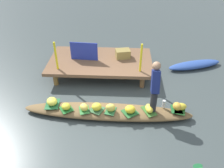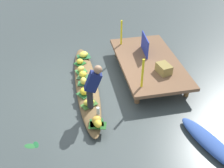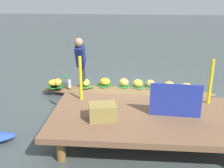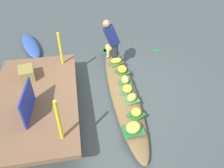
{
  "view_description": "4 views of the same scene",
  "coord_description": "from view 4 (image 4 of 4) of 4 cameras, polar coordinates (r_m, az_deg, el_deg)",
  "views": [
    {
      "loc": [
        0.34,
        -4.31,
        3.96
      ],
      "look_at": [
        0.09,
        0.56,
        0.57
      ],
      "focal_mm": 36.9,
      "sensor_mm": 36.0,
      "label": 1
    },
    {
      "loc": [
        6.1,
        -0.48,
        4.73
      ],
      "look_at": [
        0.37,
        0.69,
        0.3
      ],
      "focal_mm": 41.84,
      "sensor_mm": 36.0,
      "label": 2
    },
    {
      "loc": [
        -0.14,
        6.23,
        2.55
      ],
      "look_at": [
        0.35,
        0.31,
        0.41
      ],
      "focal_mm": 44.0,
      "sensor_mm": 36.0,
      "label": 3
    },
    {
      "loc": [
        -4.04,
        0.96,
        3.51
      ],
      "look_at": [
        -0.1,
        0.27,
        0.38
      ],
      "focal_mm": 35.01,
      "sensor_mm": 36.0,
      "label": 4
    }
  ],
  "objects": [
    {
      "name": "leaf_mat_5",
      "position": [
        5.76,
        2.72,
        3.16
      ],
      "size": [
        0.46,
        0.46,
        0.01
      ],
      "primitive_type": "cube",
      "rotation": [
        0.0,
        0.0,
        0.59
      ],
      "color": "#296730",
      "rests_on": "vendor_boat"
    },
    {
      "name": "banana_bunch_1",
      "position": [
        5.06,
        4.06,
        -1.23
      ],
      "size": [
        0.26,
        0.25,
        0.18
      ],
      "primitive_type": "ellipsoid",
      "rotation": [
        0.0,
        0.0,
        1.67
      ],
      "color": "yellow",
      "rests_on": "vendor_boat"
    },
    {
      "name": "banana_bunch_8",
      "position": [
        6.72,
        -0.93,
        9.55
      ],
      "size": [
        0.32,
        0.23,
        0.17
      ],
      "primitive_type": "ellipsoid",
      "rotation": [
        0.0,
        0.0,
        0.15
      ],
      "color": "yellow",
      "rests_on": "vendor_boat"
    },
    {
      "name": "banana_bunch_4",
      "position": [
        4.85,
        5.2,
        -3.51
      ],
      "size": [
        0.29,
        0.3,
        0.17
      ],
      "primitive_type": "ellipsoid",
      "rotation": [
        0.0,
        0.0,
        5.4
      ],
      "color": "#F1D153",
      "rests_on": "vendor_boat"
    },
    {
      "name": "leaf_mat_3",
      "position": [
        6.69,
        -0.74,
        8.58
      ],
      "size": [
        0.29,
        0.34,
        0.01
      ],
      "primitive_type": "cube",
      "rotation": [
        0.0,
        0.0,
        1.51
      ],
      "color": "#1F632C",
      "rests_on": "vendor_boat"
    },
    {
      "name": "banana_bunch_3",
      "position": [
        6.64,
        -0.74,
        9.29
      ],
      "size": [
        0.29,
        0.3,
        0.19
      ],
      "primitive_type": "ellipsoid",
      "rotation": [
        0.0,
        0.0,
        5.15
      ],
      "color": "gold",
      "rests_on": "vendor_boat"
    },
    {
      "name": "canal_water",
      "position": [
        5.44,
        2.65,
        -2.2
      ],
      "size": [
        40.0,
        40.0,
        0.0
      ],
      "primitive_type": "plane",
      "color": "#404949",
      "rests_on": "ground"
    },
    {
      "name": "banana_bunch_6",
      "position": [
        4.54,
        6.38,
        -7.3
      ],
      "size": [
        0.29,
        0.29,
        0.15
      ],
      "primitive_type": "ellipsoid",
      "rotation": [
        0.0,
        0.0,
        2.72
      ],
      "color": "yellow",
      "rests_on": "vendor_boat"
    },
    {
      "name": "leaf_mat_1",
      "position": [
        5.12,
        4.02,
        -2.02
      ],
      "size": [
        0.42,
        0.42,
        0.01
      ],
      "primitive_type": "cube",
      "rotation": [
        0.0,
        0.0,
        2.7
      ],
      "color": "#3E6E44",
      "rests_on": "vendor_boat"
    },
    {
      "name": "banana_bunch_7",
      "position": [
        4.25,
        5.58,
        -11.2
      ],
      "size": [
        0.37,
        0.39,
        0.17
      ],
      "primitive_type": "ellipsoid",
      "rotation": [
        0.0,
        0.0,
        5.22
      ],
      "color": "#E8DF49",
      "rests_on": "vendor_boat"
    },
    {
      "name": "drifting_plant_0",
      "position": [
        7.3,
        10.46,
        8.65
      ],
      "size": [
        0.23,
        0.17,
        0.01
      ],
      "primitive_type": "ellipsoid",
      "rotation": [
        0.0,
        0.0,
        0.26
      ],
      "color": "#1B5E30",
      "rests_on": "ground"
    },
    {
      "name": "drifting_plant_1",
      "position": [
        7.35,
        11.33,
        8.76
      ],
      "size": [
        0.22,
        0.32,
        0.01
      ],
      "primitive_type": "ellipsoid",
      "rotation": [
        0.0,
        0.0,
        1.29
      ],
      "color": "#2A6E35",
      "rests_on": "ground"
    },
    {
      "name": "banana_bunch_5",
      "position": [
        5.71,
        2.74,
        3.9
      ],
      "size": [
        0.26,
        0.24,
        0.18
      ],
      "primitive_type": "ellipsoid",
      "rotation": [
        0.0,
        0.0,
        4.73
      ],
      "color": "yellow",
      "rests_on": "vendor_boat"
    },
    {
      "name": "leaf_mat_4",
      "position": [
        4.9,
        5.14,
        -4.25
      ],
      "size": [
        0.32,
        0.38,
        0.01
      ],
      "primitive_type": "cube",
      "rotation": [
        0.0,
        0.0,
        1.84
      ],
      "color": "#3A853F",
      "rests_on": "vendor_boat"
    },
    {
      "name": "produce_crate",
      "position": [
        5.41,
        -21.42,
        2.6
      ],
      "size": [
        0.5,
        0.4,
        0.27
      ],
      "primitive_type": "cube",
      "rotation": [
        0.0,
        0.0,
        0.21
      ],
      "color": "olive",
      "rests_on": "dock_platform"
    },
    {
      "name": "banana_bunch_0",
      "position": [
        6.08,
        1.15,
        6.16
      ],
      "size": [
        0.22,
        0.32,
        0.16
      ],
      "primitive_type": "ellipsoid",
      "rotation": [
        0.0,
        0.0,
        1.69
      ],
      "color": "yellow",
      "rests_on": "vendor_boat"
    },
    {
      "name": "leaf_mat_0",
      "position": [
        6.12,
        1.14,
        5.54
      ],
      "size": [
        0.4,
        0.48,
        0.01
      ],
      "primitive_type": "cube",
      "rotation": [
        0.0,
        0.0,
        2.02
      ],
      "color": "#3C6E2C",
      "rests_on": "vendor_boat"
    },
    {
      "name": "vendor_person",
      "position": [
        5.84,
        -0.05,
        11.63
      ],
      "size": [
        0.2,
        0.46,
        1.23
      ],
      "color": "#28282D",
      "rests_on": "vendor_boat"
    },
    {
      "name": "water_bottle",
      "position": [
        6.36,
        -1.05,
        7.88
      ],
      "size": [
        0.08,
        0.08,
        0.2
      ],
      "primitive_type": "cylinder",
      "color": "silver",
      "rests_on": "vendor_boat"
    },
    {
      "name": "railing_post_east",
      "position": [
        5.57,
        -13.32,
        8.97
      ],
      "size": [
        0.06,
        0.06,
        0.85
      ],
      "primitive_type": "cylinder",
      "color": "yellow",
      "rests_on": "dock_platform"
    },
    {
      "name": "leaf_mat_8",
      "position": [
        6.76,
        -0.93,
        8.93
      ],
      "size": [
        0.34,
        0.46,
        0.01
      ],
      "primitive_type": "cube",
      "rotation": [
        0.0,
        0.0,
        1.31
      ],
      "color": "#256125",
      "rests_on": "vendor_boat"
    },
    {
      "name": "vendor_boat",
      "position": [
        5.37,
        2.69,
        -1.32
      ],
      "size": [
        4.23,
        0.72,
        0.22
      ],
      "primitive_type": "ellipsoid",
      "rotation": [
        0.0,
        0.0,
        -0.02
      ],
      "color": "brown",
      "rests_on": "ground"
    },
    {
      "name": "dock_platform",
      "position": [
        4.93,
        -19.59,
        -3.56
      ],
      "size": [
        3.2,
        1.8,
        0.47
      ],
      "color": "brown",
      "rests_on": "ground"
    },
    {
      "name": "leaf_mat_7",
      "position": [
        4.31,
        5.51,
        -11.94
      ],
      "size": [
        0.37,
        0.45,
        0.01
      ],
      "primitive_type": "cube",
      "rotation": [
        0.0,
        0.0,
        1.66
      ],
      "color": "#276A39",
      "rests_on": "vendor_boat"
    },
    {
      "name": "leaf_mat_6",
      "position": [
        4.59,
        6.31,
        -7.96
      ],
      "size": [
        0.41,
        0.41,
        0.01
      ],
      "primitive_type": "cube",
      "rotation": [
        0.0,
        0.0,
        2.17
      ],
      "color": "#216A29",
      "rests_on": "vendor_boat"
    },
    {
      "name": "leaf_mat_2",
      "position": [
        5.38,
        3.43,
        0.31
      ],
      "size": [
        0.3,
        0.37,
        0.01
      ],
      "primitive_type": "cube",
      "rotation": [
        0.0,
        0.0,
        1.35
      ],
      "color": "#2C6B38",
      "rests_on": "vendor_boat"
    },
    {
      "name": "railing_post_west",
      "position": [
        3.64,
        -13.74,
        -9.3
      ],
      "size": [
        0.06,
        0.06,
        0.85
      ],
      "primitive_type": "cylinder",
      "color": "yellow",
      "rests_on": "dock_platform"
    },
    {
      "name": "moored_boat",
      "position": [
        7.76,
        -20.47,
        9.48
      ],
      "size": [
        1.92,
        1.01,
        0.2
      ],
      "primitive_type": "ellipsoid",
      "rotation": [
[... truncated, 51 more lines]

